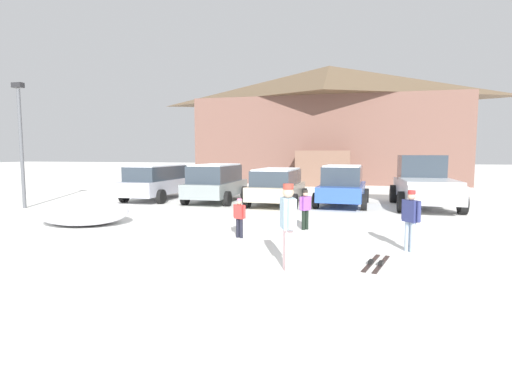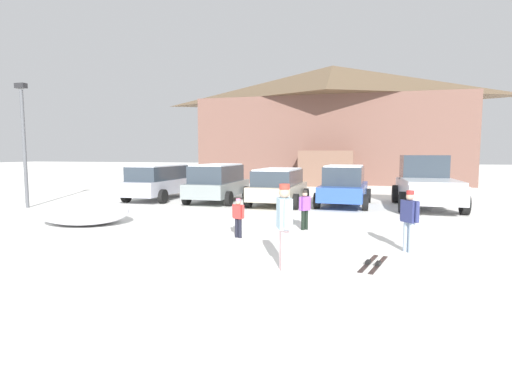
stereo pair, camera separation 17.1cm
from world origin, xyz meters
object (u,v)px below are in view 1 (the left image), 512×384
Objects in this scene: parked_beige_suv at (277,185)px; skier_teen_in_navy_coat at (411,217)px; parked_silver_wagon at (157,181)px; skier_child_in_red_jacket at (239,216)px; skier_child_in_purple_jacket at (305,207)px; pickup_truck at (424,183)px; lamp_post at (21,138)px; plowed_snow_pile at (83,212)px; parked_grey_wagon at (216,182)px; ski_lodge at (328,123)px; pair_of_skis at (376,263)px; parked_blue_hatchback at (343,186)px; skier_adult_in_blue_parka at (288,222)px.

parked_beige_suv is 8.63m from skier_teen_in_navy_coat.
skier_child_in_red_jacket is at bearing -49.29° from parked_silver_wagon.
skier_child_in_purple_jacket is (1.90, -5.28, -0.20)m from parked_beige_suv.
lamp_post is at bearing -164.65° from pickup_truck.
plowed_snow_pile is at bearing 173.08° from skier_teen_in_navy_coat.
pickup_truck is (8.93, 0.52, 0.06)m from parked_grey_wagon.
skier_child_in_red_jacket is at bearing -91.58° from ski_lodge.
pair_of_skis is (3.42, -1.75, -0.57)m from skier_child_in_red_jacket.
pickup_truck is (6.03, 0.83, 0.13)m from parked_beige_suv.
parked_blue_hatchback is 8.02m from skier_teen_in_navy_coat.
parked_silver_wagon is at bearing 175.14° from parked_beige_suv.
lamp_post is (-11.92, 5.94, 1.91)m from skier_adult_in_blue_parka.
lamp_post is (-11.72, 1.76, 2.20)m from skier_child_in_purple_jacket.
parked_grey_wagon is at bearing -178.08° from parked_blue_hatchback.
pickup_truck is at bearing 79.78° from skier_teen_in_navy_coat.
skier_child_in_purple_jacket is at bearing -49.25° from parked_grey_wagon.
skier_teen_in_navy_coat is 0.48× the size of plowed_snow_pile.
pickup_truck is (11.99, 0.32, 0.09)m from parked_silver_wagon.
parked_blue_hatchback is (5.66, 0.19, -0.07)m from parked_grey_wagon.
parked_grey_wagon reaches higher than pair_of_skis.
parked_blue_hatchback is at bearing -83.38° from ski_lodge.
parked_beige_suv reaches higher than pair_of_skis.
pickup_truck is 1.81× the size of plowed_snow_pile.
skier_adult_in_blue_parka reaches higher than pair_of_skis.
ski_lodge is 23.64m from skier_teen_in_navy_coat.
skier_child_in_red_jacket is 0.72× the size of pair_of_skis.
pair_of_skis is at bearing -53.06° from parked_grey_wagon.
parked_silver_wagon reaches higher than skier_teen_in_navy_coat.
parked_grey_wagon is at bearing 126.94° from pair_of_skis.
plowed_snow_pile is at bearing 172.81° from skier_child_in_red_jacket.
parked_grey_wagon is 1.01× the size of parked_beige_suv.
plowed_snow_pile is at bearing -147.61° from pickup_truck.
parked_silver_wagon is 3.06m from parked_grey_wagon.
skier_teen_in_navy_coat is at bearing -81.18° from ski_lodge.
skier_adult_in_blue_parka is 1.15× the size of pair_of_skis.
skier_child_in_purple_jacket is at bearing 142.43° from skier_teen_in_navy_coat.
parked_beige_suv is at bearing 109.81° from skier_child_in_purple_jacket.
parked_silver_wagon is at bearing -178.48° from pickup_truck.
ski_lodge reaches higher than pickup_truck.
parked_grey_wagon is 10.67m from skier_teen_in_navy_coat.
parked_grey_wagon is at bearing 134.40° from skier_teen_in_navy_coat.
lamp_post is (-3.85, -4.03, 1.95)m from parked_silver_wagon.
parked_beige_suv is 6.85m from skier_child_in_red_jacket.
lamp_post is at bearing -162.29° from parked_blue_hatchback.
parked_silver_wagon is 4.00× the size of skier_child_in_purple_jacket.
lamp_post reaches higher than skier_teen_in_navy_coat.
skier_adult_in_blue_parka reaches higher than skier_child_in_red_jacket.
pair_of_skis is 9.10m from plowed_snow_pile.
parked_silver_wagon is 1.12× the size of parked_grey_wagon.
plowed_snow_pile is at bearing 164.56° from pair_of_skis.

